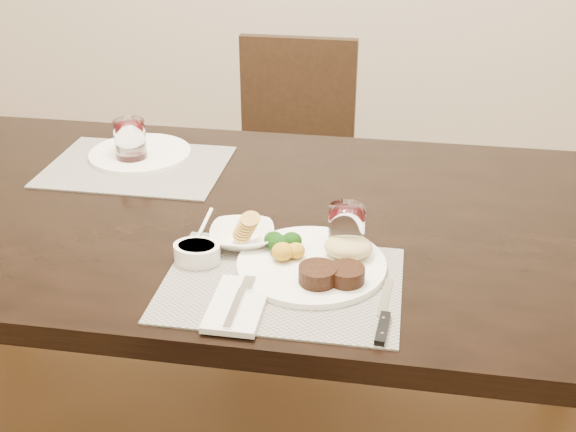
% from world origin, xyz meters
% --- Properties ---
extents(dining_table, '(2.00, 1.00, 0.75)m').
position_xyz_m(dining_table, '(0.00, 0.00, 0.67)').
color(dining_table, black).
rests_on(dining_table, ground).
extents(chair_far, '(0.42, 0.42, 0.90)m').
position_xyz_m(chair_far, '(0.00, 0.93, 0.50)').
color(chair_far, black).
rests_on(chair_far, ground).
extents(placemat_near, '(0.46, 0.34, 0.00)m').
position_xyz_m(placemat_near, '(0.17, -0.30, 0.75)').
color(placemat_near, gray).
rests_on(placemat_near, dining_table).
extents(placemat_far, '(0.46, 0.34, 0.00)m').
position_xyz_m(placemat_far, '(-0.30, 0.20, 0.75)').
color(placemat_far, gray).
rests_on(placemat_far, dining_table).
extents(dinner_plate, '(0.30, 0.30, 0.05)m').
position_xyz_m(dinner_plate, '(0.24, -0.23, 0.77)').
color(dinner_plate, white).
rests_on(dinner_plate, placemat_near).
extents(napkin_fork, '(0.10, 0.18, 0.02)m').
position_xyz_m(napkin_fork, '(0.11, -0.39, 0.76)').
color(napkin_fork, silver).
rests_on(napkin_fork, placemat_near).
extents(steak_knife, '(0.03, 0.21, 0.01)m').
position_xyz_m(steak_knife, '(0.37, -0.39, 0.76)').
color(steak_knife, silver).
rests_on(steak_knife, placemat_near).
extents(cracker_bowl, '(0.15, 0.15, 0.06)m').
position_xyz_m(cracker_bowl, '(0.06, -0.16, 0.77)').
color(cracker_bowl, white).
rests_on(cracker_bowl, placemat_near).
extents(sauce_ramekin, '(0.10, 0.14, 0.08)m').
position_xyz_m(sauce_ramekin, '(-0.01, -0.24, 0.77)').
color(sauce_ramekin, white).
rests_on(sauce_ramekin, placemat_near).
extents(wine_glass_near, '(0.08, 0.08, 0.10)m').
position_xyz_m(wine_glass_near, '(0.28, -0.16, 0.80)').
color(wine_glass_near, silver).
rests_on(wine_glass_near, placemat_near).
extents(far_plate, '(0.27, 0.27, 0.01)m').
position_xyz_m(far_plate, '(-0.31, 0.26, 0.76)').
color(far_plate, white).
rests_on(far_plate, placemat_far).
extents(wine_glass_far, '(0.08, 0.08, 0.11)m').
position_xyz_m(wine_glass_far, '(-0.32, 0.22, 0.80)').
color(wine_glass_far, silver).
rests_on(wine_glass_far, placemat_far).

